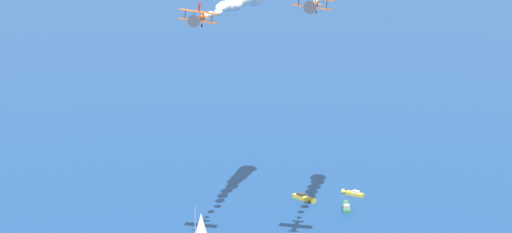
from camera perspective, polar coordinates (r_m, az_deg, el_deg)
motorboat_near_centre at (r=205.86m, az=5.75°, el=-5.73°), size 6.18×5.08×1.86m
motorboat_offshore at (r=215.85m, az=6.10°, el=-4.85°), size 5.65×3.37×1.60m
motorboat_trailing at (r=211.04m, az=3.12°, el=-5.19°), size 6.68×2.69×1.89m
biplane_lead at (r=161.68m, az=3.60°, el=7.08°), size 6.52×6.45×3.63m
biplane_wingman at (r=163.66m, az=-3.68°, el=6.23°), size 6.52×6.45×3.63m
wingwalker_wingman at (r=163.33m, az=-3.62°, el=6.99°), size 0.71×0.73×1.78m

